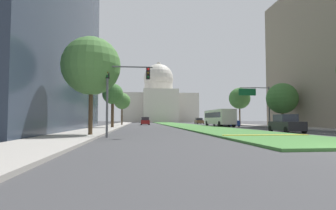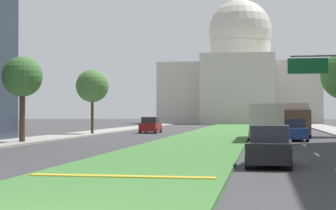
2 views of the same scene
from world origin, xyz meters
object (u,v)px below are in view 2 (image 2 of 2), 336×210
(sedan_lead_stopped, at_px, (270,147))
(overhead_guide_sign, at_px, (334,80))
(sedan_distant, at_px, (150,126))
(capitol_building, at_px, (240,80))
(box_truck_delivery, at_px, (296,119))
(sedan_far_horizon, at_px, (287,124))
(city_bus, at_px, (266,119))
(street_tree_left_mid, at_px, (22,78))
(sedan_midblock, at_px, (294,131))
(street_tree_left_far, at_px, (92,86))

(sedan_lead_stopped, bearing_deg, overhead_guide_sign, 73.84)
(overhead_guide_sign, xyz_separation_m, sedan_distant, (-17.36, 21.41, -3.78))
(capitol_building, height_order, box_truck_delivery, capitol_building)
(capitol_building, distance_m, sedan_far_horizon, 51.25)
(city_bus, bearing_deg, street_tree_left_mid, -158.60)
(city_bus, bearing_deg, sedan_midblock, 15.79)
(street_tree_left_mid, height_order, box_truck_delivery, street_tree_left_mid)
(overhead_guide_sign, height_order, city_bus, overhead_guide_sign)
(city_bus, bearing_deg, street_tree_left_far, 151.96)
(capitol_building, height_order, overhead_guide_sign, capitol_building)
(sedan_midblock, height_order, city_bus, city_bus)
(sedan_distant, bearing_deg, box_truck_delivery, -28.90)
(street_tree_left_far, distance_m, sedan_midblock, 22.11)
(sedan_lead_stopped, bearing_deg, city_bus, 90.01)
(sedan_distant, distance_m, sedan_far_horizon, 20.41)
(street_tree_left_far, xyz_separation_m, city_bus, (17.62, -9.38, -3.28))
(street_tree_left_far, height_order, city_bus, street_tree_left_far)
(box_truck_delivery, bearing_deg, street_tree_left_mid, -145.83)
(street_tree_left_far, relative_size, sedan_far_horizon, 1.44)
(overhead_guide_sign, height_order, street_tree_left_mid, overhead_guide_sign)
(sedan_lead_stopped, height_order, sedan_midblock, sedan_midblock)
(street_tree_left_far, relative_size, box_truck_delivery, 1.06)
(overhead_guide_sign, height_order, box_truck_delivery, overhead_guide_sign)
(sedan_lead_stopped, bearing_deg, street_tree_left_mid, 140.47)
(capitol_building, relative_size, street_tree_left_mid, 5.15)
(sedan_lead_stopped, height_order, box_truck_delivery, box_truck_delivery)
(overhead_guide_sign, bearing_deg, box_truck_delivery, 98.29)
(overhead_guide_sign, height_order, sedan_distant, overhead_guide_sign)
(city_bus, bearing_deg, overhead_guide_sign, -51.45)
(sedan_far_horizon, bearing_deg, capitol_building, 99.06)
(overhead_guide_sign, relative_size, sedan_distant, 1.51)
(sedan_midblock, distance_m, box_truck_delivery, 6.47)
(sedan_distant, distance_m, box_truck_delivery, 17.71)
(sedan_distant, bearing_deg, sedan_lead_stopped, -71.22)
(street_tree_left_mid, xyz_separation_m, sedan_distant, (5.22, 22.61, -4.07))
(sedan_far_horizon, bearing_deg, overhead_guide_sign, -87.14)
(overhead_guide_sign, height_order, sedan_lead_stopped, overhead_guide_sign)
(sedan_lead_stopped, xyz_separation_m, sedan_far_horizon, (2.91, 50.53, -0.03))
(capitol_building, bearing_deg, sedan_lead_stopped, -87.13)
(street_tree_left_far, height_order, sedan_distant, street_tree_left_far)
(sedan_lead_stopped, distance_m, sedan_far_horizon, 50.61)
(capitol_building, distance_m, city_bus, 79.11)
(sedan_far_horizon, distance_m, city_bus, 28.86)
(overhead_guide_sign, xyz_separation_m, sedan_midblock, (-2.39, 6.46, -3.79))
(capitol_building, relative_size, sedan_far_horizon, 7.12)
(capitol_building, xyz_separation_m, sedan_far_horizon, (7.95, -49.86, -8.81))
(sedan_lead_stopped, xyz_separation_m, city_bus, (-0.00, 21.83, 0.95))
(sedan_far_horizon, bearing_deg, sedan_midblock, -91.35)
(street_tree_left_mid, bearing_deg, city_bus, 21.40)
(street_tree_left_far, height_order, sedan_midblock, street_tree_left_far)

